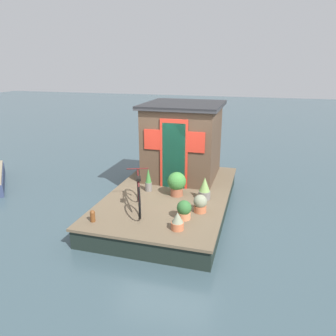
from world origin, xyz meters
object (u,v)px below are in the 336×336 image
Objects in this scene: bicycle at (139,193)px; potted_plant_basil at (177,221)px; potted_plant_rosemary at (205,189)px; houseboat_cabin at (183,140)px; potted_plant_sage at (184,210)px; mooring_bollard at (93,215)px; potted_plant_geranium at (177,183)px; potted_plant_thyme at (200,204)px; potted_plant_lavender at (148,180)px.

bicycle is 4.19× the size of potted_plant_basil.
potted_plant_basil is at bearing 171.46° from potted_plant_rosemary.
potted_plant_rosemary is at bearing -149.20° from houseboat_cabin.
potted_plant_sage is 1.62× the size of mooring_bollard.
potted_plant_rosemary is (-1.52, -0.91, -0.79)m from houseboat_cabin.
potted_plant_basil is at bearing 177.94° from potted_plant_sage.
potted_plant_sage is 1.27m from potted_plant_geranium.
potted_plant_sage is at bearing -165.75° from houseboat_cabin.
houseboat_cabin is at bearing 22.65° from potted_plant_thyme.
potted_plant_thyme is (0.19, -1.35, -0.18)m from bicycle.
potted_plant_basil is (-3.16, -0.66, -0.87)m from houseboat_cabin.
potted_plant_geranium is 1.10× the size of potted_plant_rosemary.
bicycle is 2.81× the size of potted_plant_rosemary.
potted_plant_thyme is (-0.76, -0.72, -0.13)m from potted_plant_geranium.
potted_plant_sage is 0.74× the size of potted_plant_rosemary.
potted_plant_rosemary is 1.38× the size of potted_plant_thyme.
potted_plant_thyme is (-2.25, -0.94, -0.85)m from houseboat_cabin.
houseboat_cabin reaches higher than bicycle.
bicycle reaches higher than potted_plant_thyme.
houseboat_cabin reaches higher than mooring_bollard.
potted_plant_basil is 1.73m from potted_plant_geranium.
potted_plant_sage is (-0.23, -1.09, -0.17)m from bicycle.
potted_plant_thyme is at bearing -62.46° from mooring_bollard.
potted_plant_geranium is (-1.49, -0.21, -0.72)m from houseboat_cabin.
potted_plant_thyme is at bearing -157.35° from houseboat_cabin.
potted_plant_lavender reaches higher than potted_plant_basil.
houseboat_cabin is 2.57m from bicycle.
potted_plant_sage is (-2.67, -0.68, -0.84)m from houseboat_cabin.
potted_plant_rosemary is (1.15, -0.23, 0.06)m from potted_plant_sage.
mooring_bollard is (-1.06, 2.04, -0.06)m from potted_plant_thyme.
potted_plant_basil is 0.92× the size of potted_plant_thyme.
potted_plant_thyme is at bearing -120.05° from potted_plant_lavender.
bicycle is 1.61m from potted_plant_rosemary.
potted_plant_thyme is 1.58× the size of mooring_bollard.
houseboat_cabin is 3.60× the size of potted_plant_geranium.
potted_plant_basil is at bearing -84.93° from mooring_bollard.
bicycle is 3.78× the size of potted_plant_sage.
potted_plant_lavender is at bearing -15.75° from mooring_bollard.
potted_plant_rosemary is 2.69m from mooring_bollard.
potted_plant_sage is at bearing -101.79° from bicycle.
potted_plant_lavender is at bearing 59.95° from potted_plant_thyme.
potted_plant_sage is 1.17m from potted_plant_rosemary.
potted_plant_rosemary is 2.18× the size of mooring_bollard.
mooring_bollard is (-0.16, 1.76, -0.04)m from potted_plant_basil.
potted_plant_basil is 1.46× the size of mooring_bollard.
potted_plant_geranium is 2.39× the size of mooring_bollard.
potted_plant_sage is at bearing -136.15° from potted_plant_lavender.
potted_plant_basil is 0.95m from potted_plant_thyme.
potted_plant_rosemary is (-0.03, -0.69, -0.07)m from potted_plant_geranium.
potted_plant_lavender is at bearing 84.72° from potted_plant_rosemary.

